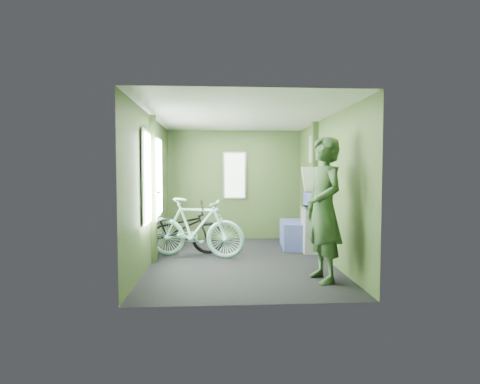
# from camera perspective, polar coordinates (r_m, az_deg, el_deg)

# --- Properties ---
(room) EXTENTS (4.00, 4.02, 2.31)m
(room) POSITION_cam_1_polar(r_m,az_deg,el_deg) (5.96, -0.32, 3.19)
(room) COLOR black
(room) RESTS_ON ground
(bicycle_black) EXTENTS (1.78, 0.91, 1.01)m
(bicycle_black) POSITION_cam_1_polar(r_m,az_deg,el_deg) (6.56, -9.87, -9.50)
(bicycle_black) COLOR black
(bicycle_black) RESTS_ON ground
(bicycle_mint) EXTENTS (1.75, 0.97, 1.03)m
(bicycle_mint) POSITION_cam_1_polar(r_m,az_deg,el_deg) (6.35, -6.80, -9.90)
(bicycle_mint) COLOR #9CE3DA
(bicycle_mint) RESTS_ON ground
(passenger) EXTENTS (0.57, 0.78, 1.87)m
(passenger) POSITION_cam_1_polar(r_m,az_deg,el_deg) (4.96, 12.64, -2.59)
(passenger) COLOR #304D2A
(passenger) RESTS_ON ground
(waste_box) EXTENTS (0.24, 0.34, 0.83)m
(waste_box) POSITION_cam_1_polar(r_m,az_deg,el_deg) (6.72, 10.60, -5.63)
(waste_box) COLOR gray
(waste_box) RESTS_ON ground
(bench_seat) EXTENTS (0.63, 1.02, 1.03)m
(bench_seat) POSITION_cam_1_polar(r_m,az_deg,el_deg) (7.20, 8.75, -5.90)
(bench_seat) COLOR navy
(bench_seat) RESTS_ON ground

